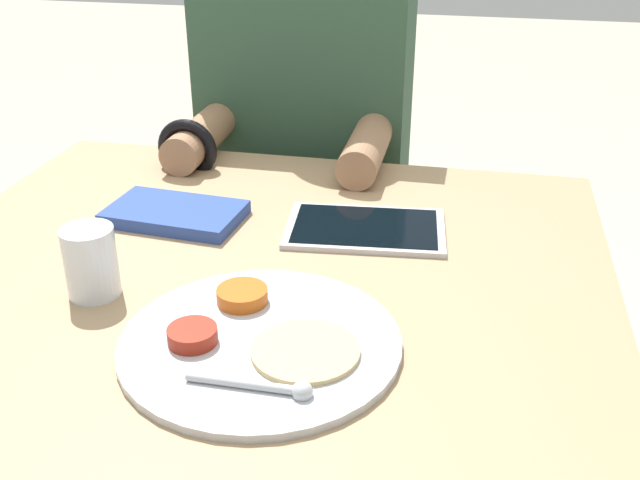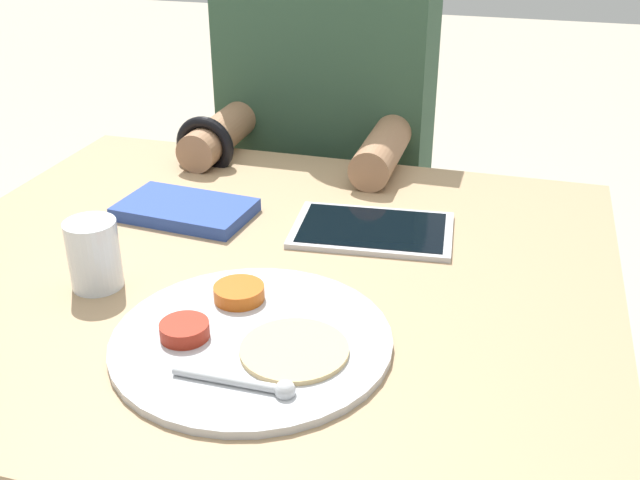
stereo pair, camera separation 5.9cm
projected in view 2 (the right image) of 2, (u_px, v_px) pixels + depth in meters
The scene contains 6 objects.
dining_table at pixel (263, 463), 1.18m from camera, with size 0.96×0.86×0.71m.
thali_tray at pixel (251, 338), 0.85m from camera, with size 0.32×0.32×0.03m.
red_notebook at pixel (186, 210), 1.16m from camera, with size 0.21×0.14×0.02m.
tablet_device at pixel (372, 230), 1.11m from camera, with size 0.25×0.17×0.01m.
person_diner at pixel (327, 192), 1.61m from camera, with size 0.42×0.42×1.21m.
drinking_glass at pixel (94, 254), 0.95m from camera, with size 0.07×0.07×0.09m.
Camera 2 is at (0.33, -0.83, 1.20)m, focal length 42.00 mm.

